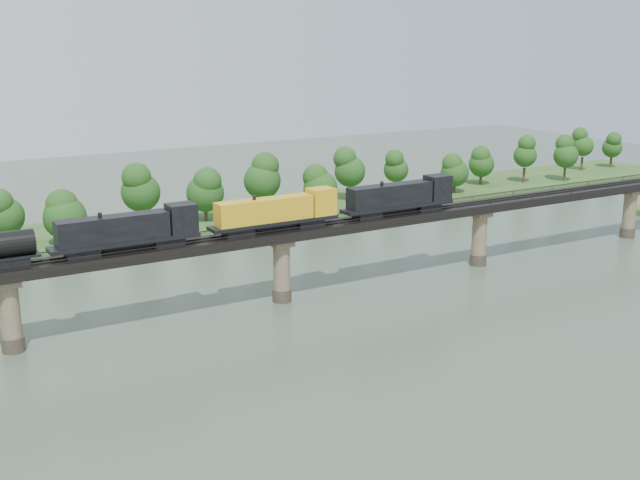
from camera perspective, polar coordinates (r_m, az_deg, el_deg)
ground at (r=102.01m, az=5.24°, el=-9.09°), size 400.00×400.00×0.00m
far_bank at (r=174.42m, az=-11.16°, el=1.03°), size 300.00×24.00×1.60m
bridge at (r=124.20m, az=-2.75°, el=-1.99°), size 236.00×30.00×11.50m
bridge_superstructure at (r=122.55m, az=-2.78°, el=0.85°), size 220.00×4.90×0.75m
far_treeline at (r=166.10m, az=-13.44°, el=3.07°), size 289.06×17.54×13.60m
freight_train at (r=118.35m, az=-6.50°, el=1.51°), size 84.34×3.29×5.81m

